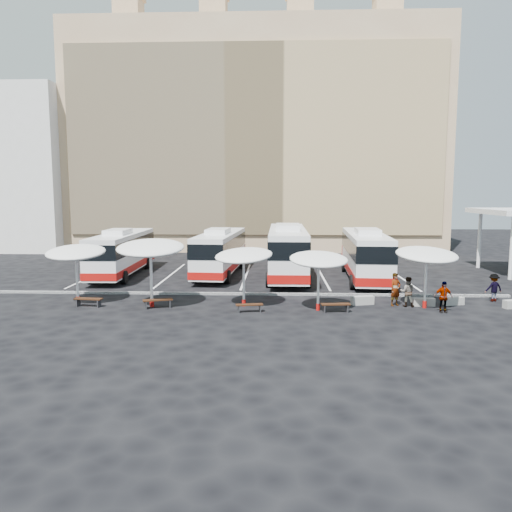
{
  "coord_description": "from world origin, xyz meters",
  "views": [
    {
      "loc": [
        2.34,
        -30.75,
        6.49
      ],
      "look_at": [
        1.0,
        3.0,
        2.2
      ],
      "focal_mm": 35.0,
      "sensor_mm": 36.0,
      "label": 1
    }
  ],
  "objects_px": {
    "bus_0": "(122,251)",
    "wood_bench_0": "(88,300)",
    "bus_2": "(287,250)",
    "sunshade_2": "(244,256)",
    "sunshade_1": "(150,248)",
    "passenger_0": "(395,289)",
    "sunshade_0": "(76,253)",
    "wood_bench_1": "(158,301)",
    "sunshade_4": "(427,255)",
    "conc_bench_0": "(362,300)",
    "conc_bench_1": "(424,302)",
    "passenger_3": "(494,288)",
    "bus_3": "(365,253)",
    "sunshade_3": "(319,260)",
    "conc_bench_2": "(454,301)",
    "wood_bench_2": "(249,306)",
    "bus_1": "(220,251)",
    "wood_bench_3": "(336,306)",
    "passenger_1": "(408,292)",
    "passenger_2": "(443,297)"
  },
  "relations": [
    {
      "from": "wood_bench_0",
      "to": "conc_bench_1",
      "type": "bearing_deg",
      "value": 2.86
    },
    {
      "from": "conc_bench_0",
      "to": "conc_bench_1",
      "type": "xyz_separation_m",
      "value": [
        3.48,
        -0.23,
        -0.02
      ]
    },
    {
      "from": "wood_bench_1",
      "to": "conc_bench_0",
      "type": "height_order",
      "value": "wood_bench_1"
    },
    {
      "from": "bus_0",
      "to": "sunshade_0",
      "type": "distance_m",
      "value": 10.16
    },
    {
      "from": "sunshade_3",
      "to": "conc_bench_0",
      "type": "distance_m",
      "value": 4.08
    },
    {
      "from": "bus_0",
      "to": "wood_bench_0",
      "type": "relative_size",
      "value": 7.14
    },
    {
      "from": "wood_bench_1",
      "to": "conc_bench_2",
      "type": "distance_m",
      "value": 17.12
    },
    {
      "from": "bus_2",
      "to": "passenger_0",
      "type": "distance_m",
      "value": 11.46
    },
    {
      "from": "sunshade_1",
      "to": "wood_bench_1",
      "type": "relative_size",
      "value": 2.4
    },
    {
      "from": "sunshade_4",
      "to": "passenger_0",
      "type": "distance_m",
      "value": 2.63
    },
    {
      "from": "bus_2",
      "to": "passenger_0",
      "type": "relative_size",
      "value": 6.91
    },
    {
      "from": "wood_bench_3",
      "to": "conc_bench_1",
      "type": "bearing_deg",
      "value": 18.49
    },
    {
      "from": "wood_bench_2",
      "to": "sunshade_0",
      "type": "bearing_deg",
      "value": 169.75
    },
    {
      "from": "sunshade_1",
      "to": "passenger_0",
      "type": "height_order",
      "value": "sunshade_1"
    },
    {
      "from": "wood_bench_3",
      "to": "passenger_3",
      "type": "bearing_deg",
      "value": 17.95
    },
    {
      "from": "wood_bench_2",
      "to": "passenger_1",
      "type": "distance_m",
      "value": 9.16
    },
    {
      "from": "sunshade_0",
      "to": "wood_bench_2",
      "type": "distance_m",
      "value": 10.77
    },
    {
      "from": "bus_0",
      "to": "conc_bench_1",
      "type": "bearing_deg",
      "value": -27.19
    },
    {
      "from": "conc_bench_0",
      "to": "passenger_3",
      "type": "distance_m",
      "value": 8.12
    },
    {
      "from": "conc_bench_0",
      "to": "sunshade_0",
      "type": "bearing_deg",
      "value": -178.95
    },
    {
      "from": "sunshade_3",
      "to": "conc_bench_0",
      "type": "bearing_deg",
      "value": 30.18
    },
    {
      "from": "bus_1",
      "to": "conc_bench_1",
      "type": "xyz_separation_m",
      "value": [
        12.96,
        -10.65,
        -1.69
      ]
    },
    {
      "from": "sunshade_2",
      "to": "passenger_3",
      "type": "xyz_separation_m",
      "value": [
        14.91,
        1.86,
        -2.09
      ]
    },
    {
      "from": "sunshade_0",
      "to": "wood_bench_0",
      "type": "bearing_deg",
      "value": -42.45
    },
    {
      "from": "bus_2",
      "to": "sunshade_2",
      "type": "height_order",
      "value": "bus_2"
    },
    {
      "from": "sunshade_0",
      "to": "sunshade_1",
      "type": "bearing_deg",
      "value": -9.4
    },
    {
      "from": "conc_bench_2",
      "to": "passenger_0",
      "type": "height_order",
      "value": "passenger_0"
    },
    {
      "from": "bus_3",
      "to": "conc_bench_1",
      "type": "xyz_separation_m",
      "value": [
        1.85,
        -8.78,
        -1.77
      ]
    },
    {
      "from": "sunshade_0",
      "to": "wood_bench_1",
      "type": "height_order",
      "value": "sunshade_0"
    },
    {
      "from": "sunshade_1",
      "to": "wood_bench_3",
      "type": "bearing_deg",
      "value": -5.11
    },
    {
      "from": "bus_3",
      "to": "conc_bench_2",
      "type": "height_order",
      "value": "bus_3"
    },
    {
      "from": "wood_bench_2",
      "to": "bus_1",
      "type": "bearing_deg",
      "value": 103.31
    },
    {
      "from": "wood_bench_0",
      "to": "sunshade_4",
      "type": "bearing_deg",
      "value": 1.43
    },
    {
      "from": "conc_bench_1",
      "to": "bus_3",
      "type": "bearing_deg",
      "value": 101.89
    },
    {
      "from": "sunshade_1",
      "to": "wood_bench_3",
      "type": "relative_size",
      "value": 2.53
    },
    {
      "from": "conc_bench_1",
      "to": "passenger_0",
      "type": "xyz_separation_m",
      "value": [
        -1.64,
        0.01,
        0.72
      ]
    },
    {
      "from": "passenger_1",
      "to": "conc_bench_2",
      "type": "bearing_deg",
      "value": -157.27
    },
    {
      "from": "sunshade_0",
      "to": "passenger_3",
      "type": "height_order",
      "value": "sunshade_0"
    },
    {
      "from": "sunshade_2",
      "to": "passenger_3",
      "type": "height_order",
      "value": "sunshade_2"
    },
    {
      "from": "bus_1",
      "to": "sunshade_0",
      "type": "height_order",
      "value": "bus_1"
    },
    {
      "from": "passenger_1",
      "to": "sunshade_2",
      "type": "bearing_deg",
      "value": 12.62
    },
    {
      "from": "bus_3",
      "to": "wood_bench_0",
      "type": "distance_m",
      "value": 20.03
    },
    {
      "from": "sunshade_2",
      "to": "passenger_2",
      "type": "xyz_separation_m",
      "value": [
        10.95,
        -1.11,
        -2.07
      ]
    },
    {
      "from": "conc_bench_2",
      "to": "passenger_2",
      "type": "bearing_deg",
      "value": -123.24
    },
    {
      "from": "bus_2",
      "to": "sunshade_4",
      "type": "distance_m",
      "value": 12.71
    },
    {
      "from": "sunshade_2",
      "to": "conc_bench_1",
      "type": "xyz_separation_m",
      "value": [
        10.38,
        0.45,
        -2.7
      ]
    },
    {
      "from": "bus_2",
      "to": "wood_bench_0",
      "type": "height_order",
      "value": "bus_2"
    },
    {
      "from": "bus_1",
      "to": "sunshade_2",
      "type": "relative_size",
      "value": 2.74
    },
    {
      "from": "bus_3",
      "to": "sunshade_2",
      "type": "bearing_deg",
      "value": -129.34
    },
    {
      "from": "sunshade_2",
      "to": "wood_bench_0",
      "type": "relative_size",
      "value": 2.65
    }
  ]
}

